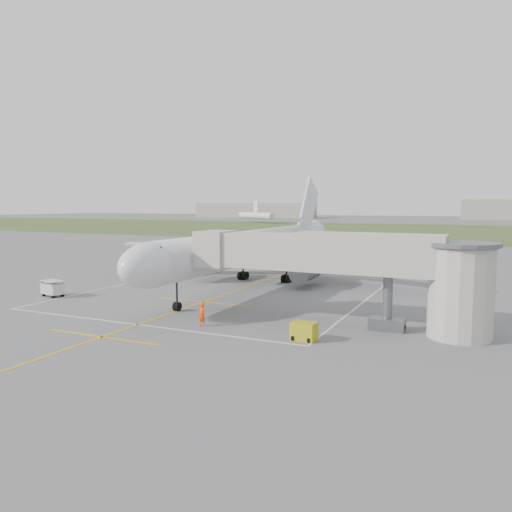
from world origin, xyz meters
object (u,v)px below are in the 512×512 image
at_px(gpu_unit, 304,331).
at_px(ramp_worker_wing, 176,270).
at_px(jet_bridge, 358,266).
at_px(baggage_cart, 53,288).
at_px(airliner, 251,248).
at_px(ramp_worker_nose, 202,315).

height_order(gpu_unit, ramp_worker_wing, ramp_worker_wing).
height_order(jet_bridge, gpu_unit, jet_bridge).
height_order(gpu_unit, baggage_cart, baggage_cart).
height_order(airliner, gpu_unit, airliner).
relative_size(gpu_unit, baggage_cart, 0.68).
distance_m(baggage_cart, ramp_worker_wing, 16.80).
xyz_separation_m(airliner, jet_bridge, (15.72, -14.25, 0.35)).
bearing_deg(ramp_worker_wing, airliner, -127.17).
height_order(airliner, baggage_cart, airliner).
height_order(jet_bridge, ramp_worker_wing, jet_bridge).
relative_size(jet_bridge, ramp_worker_nose, 12.97).
distance_m(airliner, ramp_worker_nose, 19.97).
height_order(jet_bridge, ramp_worker_nose, jet_bridge).
distance_m(airliner, ramp_worker_wing, 11.99).
relative_size(airliner, gpu_unit, 26.08).
bearing_deg(jet_bridge, ramp_worker_wing, 149.69).
relative_size(airliner, jet_bridge, 2.00).
bearing_deg(baggage_cart, ramp_worker_nose, 1.15).
bearing_deg(ramp_worker_nose, gpu_unit, 7.56).
bearing_deg(airliner, jet_bridge, -42.19).
relative_size(jet_bridge, ramp_worker_wing, 12.84).
distance_m(baggage_cart, ramp_worker_nose, 20.68).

